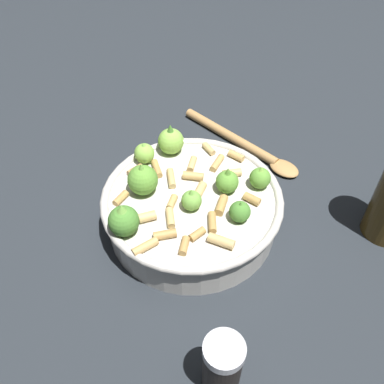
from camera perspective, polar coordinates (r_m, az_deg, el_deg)
ground_plane at (r=0.62m, az=-0.00°, el=-4.27°), size 2.40×2.40×0.00m
cooking_pan at (r=0.59m, az=-0.21°, el=-1.88°), size 0.25×0.25×0.11m
pepper_shaker at (r=0.46m, az=4.11°, el=-22.61°), size 0.04×0.04×0.09m
wooden_spoon at (r=0.74m, az=7.25°, el=6.34°), size 0.10×0.24×0.02m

